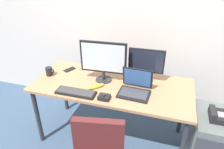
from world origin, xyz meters
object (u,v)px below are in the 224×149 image
at_px(monitor_side, 146,64).
at_px(cell_phone, 70,69).
at_px(laptop, 135,88).
at_px(coffee_mug, 49,71).
at_px(keyboard, 76,92).
at_px(banana, 96,86).
at_px(desk_phone, 218,115).
at_px(file_cabinet, 210,140).
at_px(monitor_main, 103,59).
at_px(trackball_mouse, 104,97).

relative_size(monitor_side, cell_phone, 2.71).
distance_m(laptop, coffee_mug, 1.03).
bearing_deg(monitor_side, keyboard, -143.65).
xyz_separation_m(monitor_side, banana, (-0.46, -0.31, -0.19)).
bearing_deg(desk_phone, cell_phone, 172.09).
bearing_deg(desk_phone, keyboard, -171.23).
distance_m(file_cabinet, coffee_mug, 1.91).
distance_m(coffee_mug, banana, 0.63).
bearing_deg(cell_phone, file_cabinet, 18.26).
xyz_separation_m(desk_phone, coffee_mug, (-1.83, 0.05, 0.17)).
relative_size(keyboard, laptop, 1.28).
bearing_deg(laptop, monitor_side, 77.92).
relative_size(laptop, coffee_mug, 3.25).
relative_size(file_cabinet, coffee_mug, 6.14).
height_order(file_cabinet, desk_phone, desk_phone).
bearing_deg(banana, keyboard, -136.41).
xyz_separation_m(monitor_main, cell_phone, (-0.48, 0.11, -0.25)).
bearing_deg(desk_phone, laptop, -178.61).
height_order(keyboard, laptop, laptop).
xyz_separation_m(monitor_main, monitor_side, (0.44, 0.13, -0.05)).
bearing_deg(laptop, desk_phone, 1.39).
bearing_deg(monitor_side, monitor_main, -164.00).
bearing_deg(desk_phone, banana, -177.23).
bearing_deg(keyboard, trackball_mouse, -1.17).
bearing_deg(laptop, banana, -174.48).
bearing_deg(monitor_side, trackball_mouse, -124.49).
distance_m(coffee_mug, cell_phone, 0.25).
distance_m(file_cabinet, monitor_side, 1.04).
height_order(laptop, trackball_mouse, laptop).
distance_m(file_cabinet, monitor_main, 1.40).
distance_m(monitor_side, trackball_mouse, 0.59).
distance_m(keyboard, coffee_mug, 0.53).
distance_m(trackball_mouse, banana, 0.21).
distance_m(file_cabinet, laptop, 0.96).
distance_m(desk_phone, trackball_mouse, 1.10).
height_order(monitor_side, banana, monitor_side).
relative_size(desk_phone, laptop, 0.62).
height_order(trackball_mouse, coffee_mug, coffee_mug).
xyz_separation_m(desk_phone, monitor_side, (-0.75, 0.25, 0.33)).
relative_size(trackball_mouse, cell_phone, 0.77).
bearing_deg(coffee_mug, trackball_mouse, -19.09).
relative_size(monitor_main, keyboard, 1.22).
relative_size(monitor_side, laptop, 1.20).
bearing_deg(keyboard, coffee_mug, 150.64).
relative_size(keyboard, banana, 2.17).
distance_m(monitor_main, monitor_side, 0.46).
bearing_deg(cell_phone, banana, -6.79).
relative_size(trackball_mouse, banana, 0.58).
relative_size(coffee_mug, cell_phone, 0.70).
xyz_separation_m(monitor_main, laptop, (0.38, -0.14, -0.20)).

